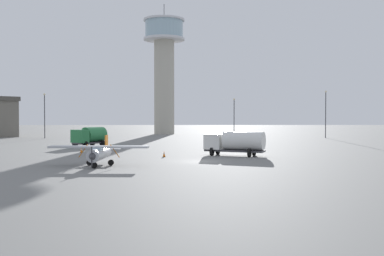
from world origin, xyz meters
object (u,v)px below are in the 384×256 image
at_px(truck_fuel_tanker_white, 235,142).
at_px(light_post_centre, 326,110).
at_px(truck_fuel_tanker_green, 90,136).
at_px(control_tower, 164,62).
at_px(traffic_cone_near_left, 81,150).
at_px(traffic_cone_mid_apron, 164,154).
at_px(airplane_silver, 100,152).
at_px(light_post_west, 45,112).
at_px(light_post_north, 234,114).

distance_m(truck_fuel_tanker_white, light_post_centre, 51.09).
relative_size(truck_fuel_tanker_white, light_post_centre, 0.72).
bearing_deg(truck_fuel_tanker_green, control_tower, -156.60).
relative_size(traffic_cone_near_left, traffic_cone_mid_apron, 1.00).
height_order(airplane_silver, light_post_west, light_post_west).
height_order(control_tower, airplane_silver, control_tower).
bearing_deg(truck_fuel_tanker_white, control_tower, -56.03).
xyz_separation_m(truck_fuel_tanker_green, traffic_cone_mid_apron, (12.47, -17.78, -1.36)).
bearing_deg(truck_fuel_tanker_green, traffic_cone_near_left, 40.29).
xyz_separation_m(truck_fuel_tanker_green, light_post_north, (25.45, 29.77, 3.51)).
distance_m(truck_fuel_tanker_white, light_post_north, 46.48).
height_order(airplane_silver, truck_fuel_tanker_green, truck_fuel_tanker_green).
bearing_deg(traffic_cone_mid_apron, traffic_cone_near_left, 150.26).
bearing_deg(light_post_centre, traffic_cone_near_left, -137.92).
height_order(truck_fuel_tanker_white, light_post_centre, light_post_centre).
relative_size(control_tower, truck_fuel_tanker_green, 5.82).
bearing_deg(traffic_cone_mid_apron, light_post_north, 74.73).
bearing_deg(light_post_centre, control_tower, 149.31).
bearing_deg(control_tower, light_post_centre, -30.69).
distance_m(light_post_west, traffic_cone_near_left, 42.13).
bearing_deg(light_post_west, traffic_cone_mid_apron, -57.90).
distance_m(airplane_silver, truck_fuel_tanker_green, 27.83).
bearing_deg(truck_fuel_tanker_white, light_post_north, -71.91).
relative_size(light_post_west, light_post_centre, 0.93).
bearing_deg(light_post_west, truck_fuel_tanker_white, -49.84).
distance_m(airplane_silver, light_post_north, 59.87).
height_order(light_post_west, traffic_cone_mid_apron, light_post_west).
xyz_separation_m(truck_fuel_tanker_white, traffic_cone_near_left, (-19.57, 4.92, -1.31)).
relative_size(truck_fuel_tanker_white, traffic_cone_mid_apron, 11.06).
relative_size(truck_fuel_tanker_green, traffic_cone_near_left, 8.79).
relative_size(light_post_north, light_post_centre, 0.84).
relative_size(airplane_silver, truck_fuel_tanker_green, 1.60).
bearing_deg(light_post_north, light_post_west, -175.86).
bearing_deg(truck_fuel_tanker_green, traffic_cone_mid_apron, 68.56).
bearing_deg(airplane_silver, traffic_cone_near_left, -159.13).
bearing_deg(light_post_centre, traffic_cone_mid_apron, -125.51).
bearing_deg(light_post_north, light_post_centre, -4.23).
relative_size(truck_fuel_tanker_white, light_post_north, 0.85).
distance_m(light_post_west, light_post_centre, 60.88).
xyz_separation_m(light_post_north, traffic_cone_near_left, (-24.10, -41.21, -4.87)).
xyz_separation_m(light_post_centre, traffic_cone_near_left, (-44.00, -39.73, -5.72)).
distance_m(truck_fuel_tanker_green, truck_fuel_tanker_white, 26.56).
bearing_deg(traffic_cone_near_left, truck_fuel_tanker_white, -14.12).
height_order(traffic_cone_near_left, traffic_cone_mid_apron, traffic_cone_near_left).
bearing_deg(truck_fuel_tanker_green, light_post_north, 172.99).
height_order(truck_fuel_tanker_green, traffic_cone_mid_apron, truck_fuel_tanker_green).
xyz_separation_m(control_tower, traffic_cone_near_left, (-7.55, -61.37, -18.89)).
relative_size(light_post_west, traffic_cone_mid_apron, 14.44).
bearing_deg(traffic_cone_near_left, truck_fuel_tanker_green, 96.78).
relative_size(control_tower, airplane_silver, 3.64).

